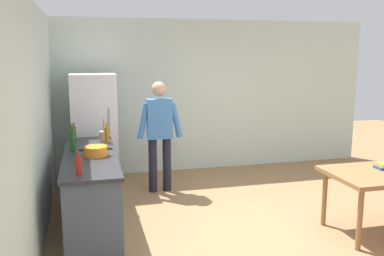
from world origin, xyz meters
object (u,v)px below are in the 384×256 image
cooking_pot (96,151)px  bottle_beer_brown (74,133)px  refrigerator (95,131)px  person (159,129)px  bottle_sauce_red (78,165)px  utensil_jar (103,136)px  bottle_oil_amber (107,135)px  bottle_wine_green (73,140)px

cooking_pot → bottle_beer_brown: bearing=105.4°
bottle_beer_brown → refrigerator: bearing=67.8°
person → bottle_sauce_red: person is taller
person → bottle_sauce_red: (-1.17, -1.89, 0.02)m
cooking_pot → utensil_jar: utensil_jar is taller
person → utensil_jar: person is taller
bottle_beer_brown → person: bearing=8.1°
bottle_sauce_red → bottle_oil_amber: 1.49m
bottle_wine_green → person: bearing=33.9°
utensil_jar → bottle_sauce_red: 1.62m
cooking_pot → bottle_wine_green: bottle_wine_green is taller
cooking_pot → bottle_oil_amber: (0.17, 0.70, 0.06)m
person → bottle_sauce_red: 2.23m
bottle_oil_amber → refrigerator: bearing=98.1°
bottle_sauce_red → bottle_oil_amber: size_ratio=0.86×
refrigerator → person: bearing=-30.2°
bottle_beer_brown → bottle_oil_amber: (0.44, -0.28, 0.01)m
bottle_sauce_red → person: bearing=58.3°
refrigerator → cooking_pot: (-0.03, -1.71, 0.06)m
refrigerator → bottle_beer_brown: (-0.30, -0.73, 0.11)m
utensil_jar → bottle_oil_amber: (0.05, -0.15, 0.04)m
utensil_jar → bottle_beer_brown: utensil_jar is taller
person → cooking_pot: 1.51m
utensil_jar → bottle_oil_amber: bearing=-72.1°
cooking_pot → bottle_wine_green: size_ratio=1.18×
cooking_pot → bottle_oil_amber: 0.72m
cooking_pot → bottle_beer_brown: size_ratio=1.54×
cooking_pot → utensil_jar: bearing=81.8°
bottle_sauce_red → bottle_wine_green: size_ratio=0.71×
bottle_wine_green → bottle_oil_amber: bearing=41.1°
refrigerator → bottle_beer_brown: bearing=-112.2°
person → bottle_wine_green: person is taller
bottle_wine_green → bottle_oil_amber: size_ratio=1.21×
bottle_wine_green → bottle_sauce_red: bearing=-85.8°
utensil_jar → bottle_sauce_red: bearing=-101.2°
cooking_pot → bottle_oil_amber: bottle_oil_amber is taller
bottle_sauce_red → refrigerator: bearing=84.8°
bottle_oil_amber → bottle_beer_brown: bearing=148.0°
refrigerator → bottle_wine_green: bearing=-102.2°
refrigerator → bottle_oil_amber: 1.02m
cooking_pot → bottle_sauce_red: bottle_sauce_red is taller
utensil_jar → bottle_wine_green: bearing=-126.2°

